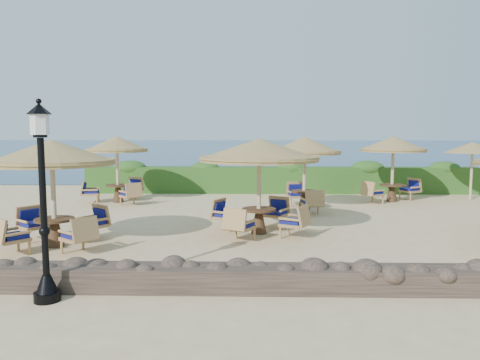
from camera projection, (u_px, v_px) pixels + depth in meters
ground at (295, 223)px, 14.55m from camera, size 120.00×120.00×0.00m
sea at (259, 147)px, 84.14m from camera, size 160.00×160.00×0.00m
hedge at (280, 180)px, 21.64m from camera, size 18.00×0.90×1.20m
stone_wall at (327, 279)px, 8.36m from camera, size 15.00×0.65×0.44m
lamp_post at (44, 210)px, 7.74m from camera, size 0.44×0.44×3.31m
extra_parasol at (473, 148)px, 19.30m from camera, size 2.30×2.30×2.41m
cafe_set_0 at (52, 171)px, 11.43m from camera, size 3.05×3.05×2.65m
cafe_set_1 at (259, 164)px, 12.89m from camera, size 3.35×3.35×2.65m
cafe_set_3 at (117, 157)px, 18.67m from camera, size 2.67×2.72×2.65m
cafe_set_4 at (305, 156)px, 16.79m from camera, size 2.61×2.88×2.65m
cafe_set_5 at (393, 153)px, 18.80m from camera, size 2.76×2.63×2.65m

